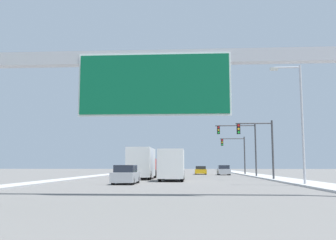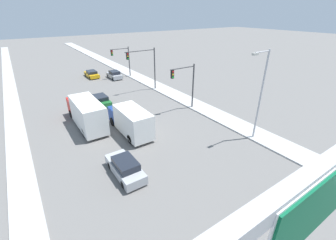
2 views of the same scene
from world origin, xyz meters
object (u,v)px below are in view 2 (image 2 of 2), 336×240
truck_box_primary (130,120)px  car_near_center (92,74)px  street_lamp_right (260,91)px  traffic_light_far_intersection (123,57)px  sign_gantry (322,190)px  car_far_left (100,100)px  car_mid_center (125,168)px  traffic_light_mid_block (146,63)px  truck_box_secondary (86,113)px  car_mid_right (114,75)px  traffic_light_near_intersection (186,81)px

truck_box_primary → car_near_center: bearing=82.2°
street_lamp_right → traffic_light_far_intersection: bearing=92.0°
traffic_light_far_intersection → sign_gantry: bearing=-102.7°
car_far_left → car_mid_center: bearing=-102.1°
car_far_left → truck_box_primary: 10.17m
sign_gantry → traffic_light_mid_block: size_ratio=2.94×
traffic_light_far_intersection → street_lamp_right: (1.06, -30.12, 1.39)m
truck_box_secondary → traffic_light_far_intersection: (12.53, 17.41, 2.26)m
car_mid_right → car_near_center: bearing=135.5°
car_far_left → traffic_light_far_intersection: size_ratio=0.78×
car_far_left → street_lamp_right: street_lamp_right is taller
street_lamp_right → car_near_center: bearing=101.0°
car_near_center → sign_gantry: bearing=-94.6°
truck_box_secondary → street_lamp_right: (13.58, -12.71, 3.65)m
car_mid_center → car_far_left: car_mid_center is taller
car_mid_center → sign_gantry: bearing=-73.8°
car_far_left → street_lamp_right: (10.08, -18.44, 4.69)m
car_near_center → car_far_left: 15.90m
traffic_light_mid_block → car_mid_center: bearing=-124.0°
car_mid_center → car_near_center: 32.63m
car_near_center → traffic_light_mid_block: traffic_light_mid_block is taller
car_mid_center → traffic_light_far_intersection: (12.53, 28.04, 3.25)m
car_mid_right → truck_box_secondary: 20.70m
sign_gantry → traffic_light_far_intersection: size_ratio=3.44×
truck_box_primary → traffic_light_far_intersection: bearing=67.5°
truck_box_primary → truck_box_secondary: 5.63m
car_near_center → truck_box_secondary: bearing=-108.2°
car_near_center → car_mid_center: bearing=-102.4°
car_mid_center → truck_box_primary: (3.50, 6.23, 0.82)m
car_near_center → traffic_light_far_intersection: (5.53, -3.83, 3.33)m
traffic_light_near_intersection → traffic_light_far_intersection: 20.00m
sign_gantry → traffic_light_far_intersection: bearing=77.3°
traffic_light_far_intersection → traffic_light_mid_block: bearing=-92.1°
car_far_left → car_mid_right: 13.96m
car_far_left → sign_gantry: bearing=-90.0°
car_far_left → truck_box_primary: (0.00, -10.14, 0.87)m
sign_gantry → street_lamp_right: size_ratio=2.22×
car_mid_center → car_mid_right: 30.31m
traffic_light_mid_block → car_near_center: bearing=110.5°
sign_gantry → car_mid_right: sign_gantry is taller
sign_gantry → traffic_light_far_intersection: sign_gantry is taller
traffic_light_near_intersection → traffic_light_far_intersection: bearing=90.1°
sign_gantry → car_near_center: size_ratio=4.37×
car_mid_right → car_mid_center: bearing=-110.3°
truck_box_primary → traffic_light_near_intersection: (9.06, 1.81, 2.55)m
traffic_light_far_intersection → car_near_center: bearing=145.3°
traffic_light_mid_block → car_far_left: bearing=-169.0°
car_mid_center → traffic_light_near_intersection: size_ratio=0.74×
truck_box_secondary → car_far_left: bearing=58.6°
car_mid_right → traffic_light_near_intersection: (2.06, -20.40, 3.38)m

